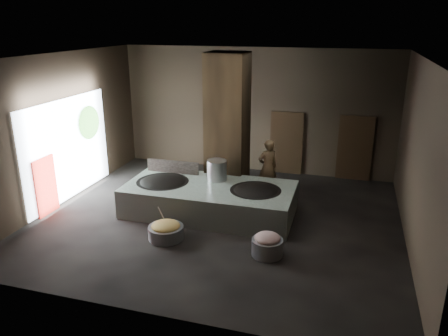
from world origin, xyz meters
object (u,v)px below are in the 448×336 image
(hearth_platform, at_px, (210,199))
(meat_basin, at_px, (267,247))
(veg_basin, at_px, (166,232))
(stock_pot, at_px, (217,171))
(wok_right, at_px, (255,193))
(cook, at_px, (268,167))
(wok_left, at_px, (163,184))

(hearth_platform, relative_size, meat_basin, 6.43)
(hearth_platform, bearing_deg, veg_basin, -107.99)
(stock_pot, bearing_deg, wok_right, -21.04)
(stock_pot, height_order, veg_basin, stock_pot)
(cook, bearing_deg, wok_right, 55.06)
(wok_left, relative_size, wok_right, 1.07)
(hearth_platform, relative_size, stock_pot, 7.67)
(hearth_platform, relative_size, veg_basin, 5.31)
(wok_left, relative_size, veg_basin, 1.67)
(wok_right, relative_size, veg_basin, 1.56)
(hearth_platform, height_order, cook, cook)
(wok_left, bearing_deg, stock_pot, 21.80)
(wok_right, bearing_deg, hearth_platform, -177.88)
(veg_basin, bearing_deg, hearth_platform, 72.41)
(hearth_platform, relative_size, cook, 2.66)
(wok_left, distance_m, meat_basin, 4.05)
(wok_right, bearing_deg, stock_pot, 158.96)
(wok_left, height_order, stock_pot, stock_pot)
(wok_left, height_order, veg_basin, wok_left)
(stock_pot, height_order, cook, cook)
(stock_pot, xyz_separation_m, meat_basin, (2.04, -2.49, -0.92))
(veg_basin, bearing_deg, wok_right, 44.42)
(hearth_platform, distance_m, cook, 2.39)
(stock_pot, xyz_separation_m, cook, (1.28, 1.37, -0.22))
(wok_right, height_order, stock_pot, stock_pot)
(hearth_platform, bearing_deg, meat_basin, -43.15)
(wok_left, height_order, wok_right, wok_left)
(wok_left, bearing_deg, veg_basin, -64.31)
(cook, distance_m, meat_basin, 4.00)
(stock_pot, distance_m, veg_basin, 2.66)
(cook, bearing_deg, stock_pot, 11.41)
(wok_right, height_order, veg_basin, wok_right)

